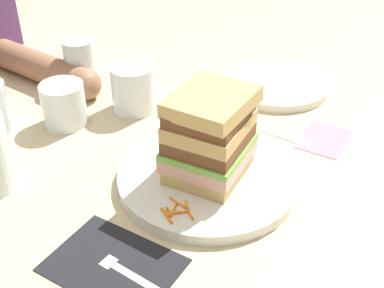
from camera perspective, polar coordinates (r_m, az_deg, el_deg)
ground_plane at (r=0.78m, az=0.70°, el=-3.74°), size 3.00×3.00×0.00m
main_plate at (r=0.77m, az=1.81°, el=-3.73°), size 0.27×0.27×0.02m
sandwich at (r=0.73m, az=1.91°, el=0.85°), size 0.14×0.13×0.14m
carrot_shred_0 at (r=0.69m, az=-2.82°, el=-8.01°), size 0.02×0.03×0.00m
carrot_shred_1 at (r=0.71m, az=-1.64°, el=-6.53°), size 0.01×0.03×0.00m
carrot_shred_2 at (r=0.71m, az=-0.57°, el=-6.87°), size 0.02×0.02×0.00m
carrot_shred_3 at (r=0.70m, az=-2.58°, el=-7.60°), size 0.01×0.02×0.00m
carrot_shred_4 at (r=0.70m, az=-3.04°, el=-7.61°), size 0.01×0.02×0.00m
carrot_shred_5 at (r=0.69m, az=-0.26°, el=-7.86°), size 0.01×0.02×0.00m
carrot_shred_6 at (r=0.69m, az=-2.13°, el=-7.69°), size 0.02×0.02×0.00m
carrot_shred_7 at (r=0.69m, az=-1.32°, el=-7.67°), size 0.02×0.02×0.00m
carrot_shred_8 at (r=0.70m, az=-2.01°, el=-7.28°), size 0.03×0.01×0.00m
carrot_shred_9 at (r=0.83m, az=4.85°, el=0.13°), size 0.01×0.03×0.00m
carrot_shred_10 at (r=0.83m, az=3.99°, el=0.21°), size 0.03×0.00×0.00m
carrot_shred_11 at (r=0.83m, az=3.24°, el=0.25°), size 0.03×0.01×0.00m
carrot_shred_12 at (r=0.82m, az=4.25°, el=-0.31°), size 0.01×0.02×0.00m
carrot_shred_13 at (r=0.84m, az=4.76°, el=0.38°), size 0.01×0.02×0.00m
carrot_shred_14 at (r=0.84m, az=4.27°, el=0.39°), size 0.01×0.02×0.00m
carrot_shred_15 at (r=0.85m, az=3.92°, el=0.87°), size 0.01×0.02×0.00m
napkin_dark at (r=0.66m, az=-8.78°, el=-13.17°), size 0.13×0.17×0.00m
fork at (r=0.65m, az=-7.30°, el=-13.87°), size 0.02×0.17×0.00m
knife at (r=0.91m, az=7.57°, el=1.84°), size 0.02×0.20×0.00m
juice_glass at (r=0.95m, az=-6.54°, el=5.95°), size 0.08×0.08×0.09m
empty_tumbler_1 at (r=0.92m, az=-14.13°, el=4.30°), size 0.08×0.08×0.08m
empty_tumbler_2 at (r=1.04m, az=-12.36°, el=8.78°), size 0.06×0.06×0.10m
side_plate at (r=1.04m, az=9.50°, el=6.64°), size 0.21×0.21×0.02m
napkin_pink at (r=0.90m, az=14.57°, el=0.57°), size 0.11×0.08×0.00m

